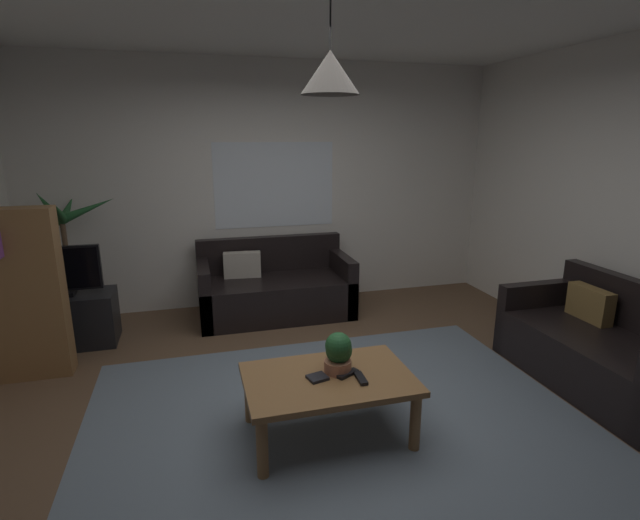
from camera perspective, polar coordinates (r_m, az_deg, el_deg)
The scene contains 16 objects.
floor at distance 3.65m, azimuth 1.31°, elevation -17.51°, with size 5.29×4.93×0.02m, color brown.
rug at distance 3.48m, azimuth 2.30°, elevation -18.99°, with size 3.44×2.71×0.01m, color slate.
wall_back at distance 5.56m, azimuth -6.08°, elevation 8.82°, with size 5.41×0.06×2.75m, color silver.
window_pane at distance 5.53m, azimuth -5.45°, elevation 8.90°, with size 1.37×0.01×0.96m, color white.
couch_under_window at distance 5.30m, azimuth -5.44°, elevation -3.63°, with size 1.64×0.81×0.82m.
couch_right_side at distance 4.45m, azimuth 30.65°, elevation -9.40°, with size 0.81×1.54×0.82m.
coffee_table at distance 3.20m, azimuth 1.03°, elevation -14.72°, with size 1.09×0.70×0.43m.
book_on_table_0 at distance 3.14m, azimuth -0.31°, elevation -13.88°, with size 0.12×0.11×0.02m, color black.
remote_on_table_0 at distance 3.14m, azimuth 4.90°, elevation -13.90°, with size 0.05×0.16×0.02m, color black.
remote_on_table_1 at distance 3.18m, azimuth 3.35°, elevation -13.42°, with size 0.05×0.16×0.02m, color black.
potted_plant_on_table at distance 3.17m, azimuth 2.22°, elevation -10.87°, with size 0.19×0.21×0.28m.
tv_stand at distance 5.11m, azimuth -28.14°, elevation -6.37°, with size 0.90×0.44×0.50m, color black.
tv at distance 4.95m, azimuth -28.86°, elevation -1.17°, with size 0.74×0.16×0.47m.
potted_palm_corner at distance 5.41m, azimuth -27.72°, elevation -1.33°, with size 0.85×0.77×1.44m.
bookshelf_corner at distance 4.49m, azimuth -32.70°, elevation -3.42°, with size 0.70×0.31×1.40m.
pendant_lamp at distance 2.81m, azimuth 1.22°, elevation 21.52°, with size 0.33×0.33×0.59m.
Camera 1 is at (-0.89, -2.96, 1.94)m, focal length 26.77 mm.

